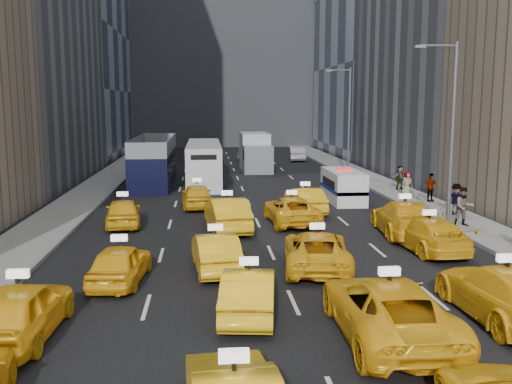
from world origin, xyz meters
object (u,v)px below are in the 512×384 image
Objects in this scene: double_decker at (154,161)px; city_bus at (204,163)px; box_truck at (255,152)px; nypd_van at (343,187)px.

double_decker is 1.00× the size of city_bus.
city_bus is at bearing -0.88° from double_decker.
city_bus is at bearing -124.08° from box_truck.
double_decker reaches higher than city_bus.
box_truck is (8.52, 8.33, -0.07)m from double_decker.
nypd_van is at bearing -81.67° from box_truck.
box_truck is at bearing 95.71° from nypd_van.
double_decker is at bearing 176.64° from city_bus.
city_bus is (-8.69, 9.40, 0.58)m from nypd_van.
double_decker is 1.60× the size of box_truck.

